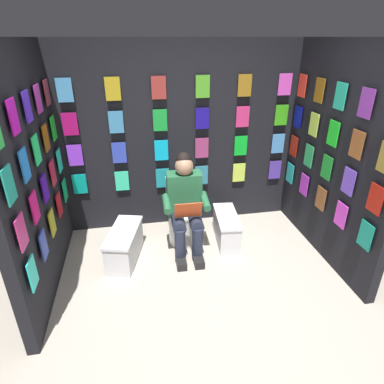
{
  "coord_description": "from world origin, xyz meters",
  "views": [
    {
      "loc": [
        0.6,
        2.04,
        2.35
      ],
      "look_at": [
        0.02,
        -1.06,
        0.85
      ],
      "focal_mm": 30.46,
      "sensor_mm": 36.0,
      "label": 1
    }
  ],
  "objects_px": {
    "toilet": "(183,215)",
    "comic_longbox_far": "(125,245)",
    "person_reading": "(185,204)",
    "comic_longbox_near": "(226,228)"
  },
  "relations": [
    {
      "from": "comic_longbox_far",
      "to": "toilet",
      "type": "bearing_deg",
      "value": -142.3
    },
    {
      "from": "toilet",
      "to": "comic_longbox_far",
      "type": "relative_size",
      "value": 1.01
    },
    {
      "from": "person_reading",
      "to": "comic_longbox_far",
      "type": "bearing_deg",
      "value": 8.63
    },
    {
      "from": "comic_longbox_near",
      "to": "comic_longbox_far",
      "type": "xyz_separation_m",
      "value": [
        1.26,
        0.15,
        0.01
      ]
    },
    {
      "from": "person_reading",
      "to": "comic_longbox_far",
      "type": "height_order",
      "value": "person_reading"
    },
    {
      "from": "toilet",
      "to": "person_reading",
      "type": "distance_m",
      "value": 0.35
    },
    {
      "from": "person_reading",
      "to": "comic_longbox_far",
      "type": "xyz_separation_m",
      "value": [
        0.73,
        0.09,
        -0.41
      ]
    },
    {
      "from": "toilet",
      "to": "person_reading",
      "type": "bearing_deg",
      "value": 90.25
    },
    {
      "from": "comic_longbox_near",
      "to": "comic_longbox_far",
      "type": "bearing_deg",
      "value": 12.61
    },
    {
      "from": "person_reading",
      "to": "comic_longbox_near",
      "type": "height_order",
      "value": "person_reading"
    }
  ]
}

